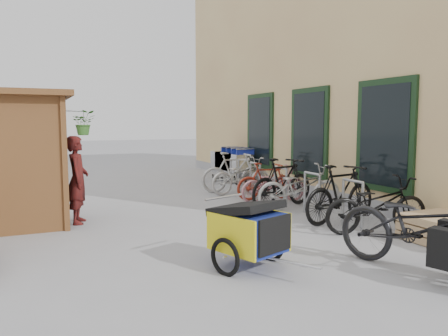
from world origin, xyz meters
name	(u,v)px	position (x,y,z in m)	size (l,w,h in m)	color
ground	(234,243)	(0.00, 0.00, 0.00)	(80.00, 80.00, 0.00)	gray
building	(365,68)	(6.49, 4.50, 3.49)	(6.07, 13.00, 7.00)	#D6BC7B
kiosk	(1,140)	(-3.28, 2.47, 1.55)	(2.49, 1.65, 2.40)	brown
bike_rack	(280,182)	(2.30, 2.40, 0.52)	(0.05, 5.35, 0.86)	#A5A8AD
shopping_carts	(231,161)	(3.00, 6.52, 0.64)	(0.61, 2.05, 1.09)	silver
child_trailer	(249,229)	(-0.33, -1.11, 0.50)	(1.02, 1.56, 0.90)	navy
cargo_bike	(423,229)	(1.49, -2.22, 0.57)	(1.37, 2.33, 1.15)	black
person_kiosk	(78,180)	(-2.06, 2.37, 0.81)	(0.59, 0.39, 1.61)	maroon
bike_0	(377,205)	(2.43, -0.44, 0.48)	(0.64, 1.84, 0.97)	black
bike_1	(341,193)	(2.40, 0.44, 0.55)	(0.51, 1.82, 1.09)	black
bike_2	(299,187)	(2.35, 1.71, 0.49)	(0.65, 1.86, 0.98)	#B3B2AE
bike_3	(283,183)	(2.17, 2.11, 0.55)	(0.52, 1.83, 1.10)	black
bike_4	(274,184)	(2.31, 2.72, 0.43)	(0.57, 1.64, 0.86)	#C07C86
bike_5	(266,181)	(2.33, 3.08, 0.45)	(0.42, 1.50, 0.90)	#9C2F1C
bike_6	(241,176)	(2.18, 4.13, 0.47)	(0.63, 1.81, 0.95)	#B3B2AE
bike_7	(234,172)	(2.12, 4.44, 0.54)	(0.51, 1.79, 1.08)	#B3B2AE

